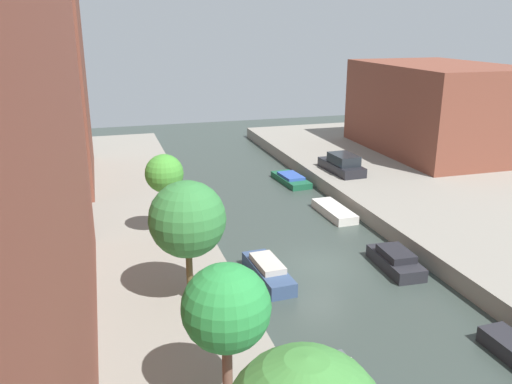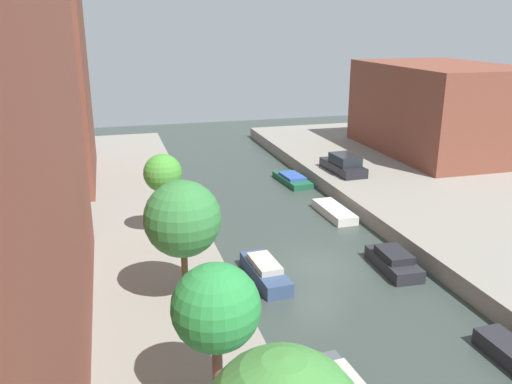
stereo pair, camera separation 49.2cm
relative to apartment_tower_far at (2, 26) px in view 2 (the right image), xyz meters
name	(u,v)px [view 2 (the right image)]	position (x,y,z in m)	size (l,w,h in m)	color
ground_plane	(318,266)	(16.00, -16.75, -11.72)	(84.00, 84.00, 0.00)	#333D38
quay_left	(0,296)	(1.00, -16.75, -11.22)	(20.00, 64.00, 1.00)	gray
apartment_tower_far	(2,26)	(0.00, 0.00, 0.00)	(10.00, 12.13, 21.44)	brown
low_block_right	(439,109)	(34.00, 0.27, -6.93)	(10.00, 15.27, 7.57)	brown
street_tree_1	(216,308)	(8.72, -26.66, -7.50)	(2.58, 2.58, 4.54)	brown
street_tree_2	(182,219)	(8.72, -20.11, -7.19)	(3.08, 3.08, 5.09)	#4F4225
street_tree_3	(163,174)	(8.72, -12.85, -7.30)	(2.01, 2.01, 4.45)	brown
parked_car	(344,165)	(23.18, -3.97, -10.13)	(2.04, 4.63, 1.43)	black
moored_boat_left_1	(337,384)	(12.91, -26.01, -11.40)	(1.69, 3.12, 0.76)	#4C5156
moored_boat_left_2	(265,272)	(12.93, -17.47, -11.30)	(1.52, 4.25, 0.98)	#33476B
moored_boat_right_2	(394,262)	(19.49, -18.15, -11.29)	(1.66, 3.70, 1.01)	#232328
moored_boat_right_3	(334,212)	(19.79, -10.09, -11.44)	(1.50, 4.14, 0.55)	beige
moored_boat_right_4	(292,179)	(19.62, -2.41, -11.43)	(1.94, 4.43, 0.66)	#195638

